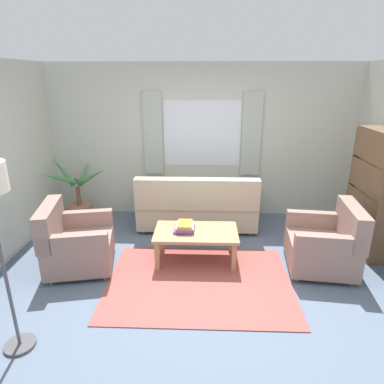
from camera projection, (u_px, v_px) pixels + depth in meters
The scene contains 11 objects.
ground_plane at pixel (199, 282), 4.08m from camera, with size 6.24×6.24×0.00m, color slate.
wall_back at pixel (202, 142), 5.78m from camera, with size 5.32×0.12×2.60m, color beige.
window_with_curtains at pixel (202, 134), 5.66m from camera, with size 1.98×0.07×1.40m.
area_rug at pixel (199, 282), 4.08m from camera, with size 2.22×1.63×0.01m, color #9E4C47.
couch at pixel (197, 207), 5.43m from camera, with size 1.90×0.82×0.92m.
armchair_left at pixel (75, 243), 4.29m from camera, with size 0.97×0.98×0.88m.
armchair_right at pixel (326, 244), 4.27m from camera, with size 0.90×0.92×0.88m.
coffee_table at pixel (196, 235), 4.45m from camera, with size 1.10×0.64×0.44m.
book_stack_on_table at pixel (185, 227), 4.43m from camera, with size 0.28×0.30×0.11m.
potted_plant at pixel (78, 199), 5.69m from camera, with size 1.13×1.07×1.10m.
bookshelf at pixel (370, 198), 4.62m from camera, with size 0.30×0.94×1.72m.
Camera 1 is at (0.04, -3.49, 2.39)m, focal length 31.28 mm.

